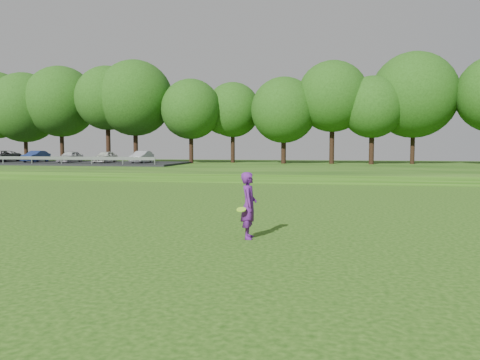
# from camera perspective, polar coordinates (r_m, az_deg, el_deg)

# --- Properties ---
(ground) EXTENTS (140.00, 140.00, 0.00)m
(ground) POSITION_cam_1_polar(r_m,az_deg,el_deg) (12.51, -1.94, -7.48)
(ground) COLOR #193F0C
(ground) RESTS_ON ground
(berm) EXTENTS (130.00, 30.00, 0.60)m
(berm) POSITION_cam_1_polar(r_m,az_deg,el_deg) (46.09, 7.35, 1.41)
(berm) COLOR #193F0C
(berm) RESTS_ON ground
(walking_path) EXTENTS (130.00, 1.60, 0.04)m
(walking_path) POSITION_cam_1_polar(r_m,az_deg,el_deg) (32.17, 5.88, -0.28)
(walking_path) COLOR gray
(walking_path) RESTS_ON ground
(treeline) EXTENTS (104.00, 7.00, 15.00)m
(treeline) POSITION_cam_1_polar(r_m,az_deg,el_deg) (50.33, 7.71, 10.54)
(treeline) COLOR #1D420F
(treeline) RESTS_ON berm
(parking_lot) EXTENTS (24.00, 9.00, 1.38)m
(parking_lot) POSITION_cam_1_polar(r_m,az_deg,el_deg) (52.38, -20.56, 2.30)
(parking_lot) COLOR black
(parking_lot) RESTS_ON berm
(woman) EXTENTS (0.53, 0.81, 1.82)m
(woman) POSITION_cam_1_polar(r_m,az_deg,el_deg) (12.75, 1.08, -3.11)
(woman) COLOR #5A1A79
(woman) RESTS_ON ground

